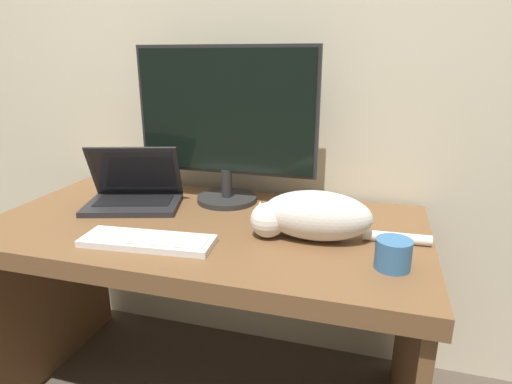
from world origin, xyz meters
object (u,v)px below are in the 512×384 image
object	(u,v)px
cat	(312,215)
monitor	(227,122)
coffee_mug	(393,254)
laptop	(134,194)
external_keyboard	(148,241)

from	to	relation	value
cat	monitor	bearing A→B (deg)	142.02
coffee_mug	laptop	bearing A→B (deg)	164.66
laptop	coffee_mug	xyz separation A→B (m)	(0.93, -0.25, -0.01)
external_keyboard	coffee_mug	bearing A→B (deg)	-1.36
external_keyboard	coffee_mug	xyz separation A→B (m)	(0.70, 0.04, 0.03)
monitor	coffee_mug	world-z (taller)	monitor
monitor	laptop	size ratio (longest dim) A/B	1.77
laptop	coffee_mug	bearing A→B (deg)	-32.09
cat	coffee_mug	world-z (taller)	cat
external_keyboard	cat	world-z (taller)	cat
monitor	cat	size ratio (longest dim) A/B	1.27
laptop	external_keyboard	world-z (taller)	laptop
coffee_mug	external_keyboard	bearing A→B (deg)	-176.34
cat	coffee_mug	xyz separation A→B (m)	(0.24, -0.13, -0.04)
external_keyboard	coffee_mug	world-z (taller)	coffee_mug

